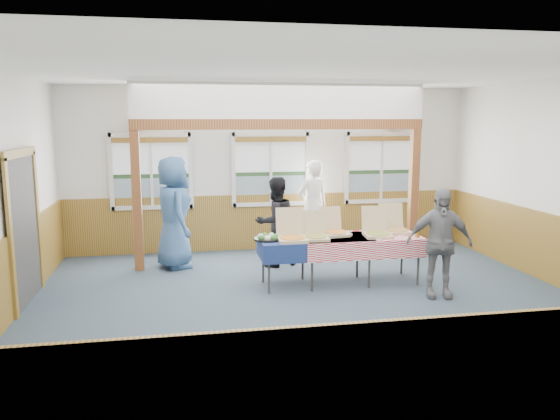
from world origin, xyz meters
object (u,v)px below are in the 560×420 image
(woman_black, at_px, (275,222))
(table_left, at_px, (316,242))
(woman_white, at_px, (313,206))
(person_grey, at_px, (439,243))
(man_blue, at_px, (174,212))
(table_right, at_px, (360,239))

(woman_black, bearing_deg, table_left, 86.25)
(table_left, relative_size, woman_white, 1.01)
(woman_white, bearing_deg, person_grey, 95.21)
(person_grey, bearing_deg, man_blue, 161.81)
(table_left, distance_m, table_right, 0.73)
(table_left, height_order, man_blue, man_blue)
(woman_white, distance_m, woman_black, 1.32)
(table_right, bearing_deg, table_left, -164.78)
(man_blue, height_order, person_grey, man_blue)
(table_left, height_order, table_right, same)
(table_right, bearing_deg, woman_white, 109.48)
(woman_white, distance_m, man_blue, 2.76)
(person_grey, bearing_deg, table_left, 165.77)
(table_right, distance_m, woman_black, 1.69)
(woman_white, xyz_separation_m, person_grey, (1.14, -3.07, -0.09))
(woman_white, height_order, man_blue, man_blue)
(woman_black, bearing_deg, person_grey, 112.10)
(table_left, xyz_separation_m, table_right, (0.73, 0.02, 0.00))
(table_left, bearing_deg, man_blue, 139.96)
(table_left, relative_size, person_grey, 1.12)
(woman_white, relative_size, woman_black, 1.13)
(man_blue, bearing_deg, woman_black, -112.04)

